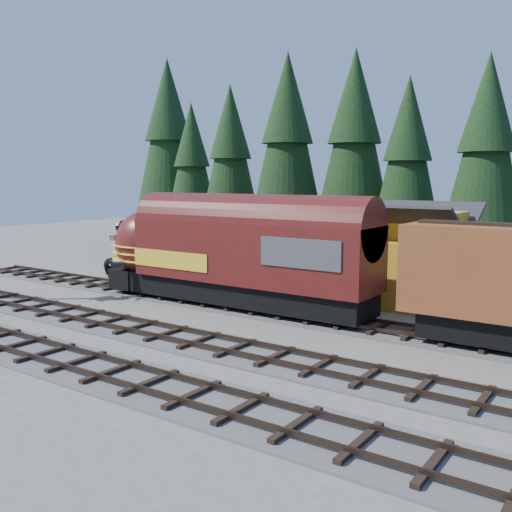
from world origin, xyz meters
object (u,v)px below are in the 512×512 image
Objects in this scene: depot at (352,242)px; caboose at (260,233)px; locomotive at (224,257)px; pickup_truck_b at (181,261)px; pickup_truck_a at (145,266)px.

depot is 13.71m from caboose.
depot is 7.67m from locomotive.
caboose reaches higher than pickup_truck_b.
depot is 1.43× the size of caboose.
caboose is 1.45× the size of pickup_truck_a.
pickup_truck_a is at bearing 160.12° from locomotive.
depot is 12.65m from pickup_truck_b.
locomotive is 2.55× the size of pickup_truck_b.
pickup_truck_b reaches higher than pickup_truck_a.
locomotive is at bearing -121.98° from depot.
pickup_truck_b is (-1.00, -8.08, -1.42)m from caboose.
caboose is at bearing -10.06° from pickup_truck_b.
depot is 0.79× the size of locomotive.
caboose reaches higher than pickup_truck_a.
locomotive is 2.61× the size of pickup_truck_a.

